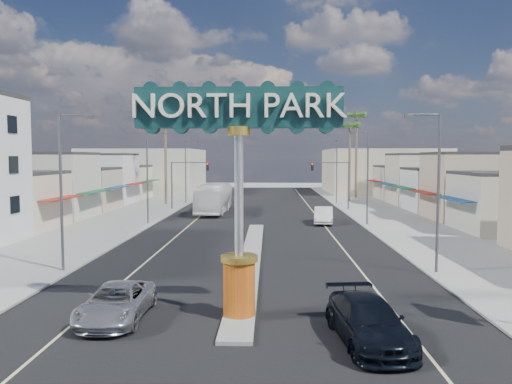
# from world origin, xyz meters

# --- Properties ---
(ground) EXTENTS (160.00, 160.00, 0.00)m
(ground) POSITION_xyz_m (0.00, 30.00, 0.00)
(ground) COLOR gray
(ground) RESTS_ON ground
(road) EXTENTS (20.00, 120.00, 0.01)m
(road) POSITION_xyz_m (0.00, 30.00, 0.01)
(road) COLOR black
(road) RESTS_ON ground
(median_island) EXTENTS (1.30, 30.00, 0.16)m
(median_island) POSITION_xyz_m (0.00, 14.00, 0.08)
(median_island) COLOR gray
(median_island) RESTS_ON ground
(sidewalk_left) EXTENTS (8.00, 120.00, 0.12)m
(sidewalk_left) POSITION_xyz_m (-14.00, 30.00, 0.06)
(sidewalk_left) COLOR gray
(sidewalk_left) RESTS_ON ground
(sidewalk_right) EXTENTS (8.00, 120.00, 0.12)m
(sidewalk_right) POSITION_xyz_m (14.00, 30.00, 0.06)
(sidewalk_right) COLOR gray
(sidewalk_right) RESTS_ON ground
(storefront_row_left) EXTENTS (12.00, 42.00, 6.00)m
(storefront_row_left) POSITION_xyz_m (-24.00, 43.00, 3.00)
(storefront_row_left) COLOR beige
(storefront_row_left) RESTS_ON ground
(storefront_row_right) EXTENTS (12.00, 42.00, 6.00)m
(storefront_row_right) POSITION_xyz_m (24.00, 43.00, 3.00)
(storefront_row_right) COLOR #B7B29E
(storefront_row_right) RESTS_ON ground
(backdrop_far_left) EXTENTS (20.00, 20.00, 8.00)m
(backdrop_far_left) POSITION_xyz_m (-22.00, 75.00, 4.00)
(backdrop_far_left) COLOR #B7B29E
(backdrop_far_left) RESTS_ON ground
(backdrop_far_right) EXTENTS (20.00, 20.00, 8.00)m
(backdrop_far_right) POSITION_xyz_m (22.00, 75.00, 4.00)
(backdrop_far_right) COLOR beige
(backdrop_far_right) RESTS_ON ground
(gateway_sign) EXTENTS (8.20, 1.50, 9.15)m
(gateway_sign) POSITION_xyz_m (0.00, 1.98, 5.93)
(gateway_sign) COLOR red
(gateway_sign) RESTS_ON median_island
(traffic_signal_left) EXTENTS (5.09, 0.45, 6.00)m
(traffic_signal_left) POSITION_xyz_m (-9.18, 43.99, 4.27)
(traffic_signal_left) COLOR #47474C
(traffic_signal_left) RESTS_ON ground
(traffic_signal_right) EXTENTS (5.09, 0.45, 6.00)m
(traffic_signal_right) POSITION_xyz_m (9.18, 43.99, 4.27)
(traffic_signal_right) COLOR #47474C
(traffic_signal_right) RESTS_ON ground
(streetlight_l_near) EXTENTS (2.03, 0.22, 9.00)m
(streetlight_l_near) POSITION_xyz_m (-10.43, 10.00, 5.07)
(streetlight_l_near) COLOR #47474C
(streetlight_l_near) RESTS_ON ground
(streetlight_l_mid) EXTENTS (2.03, 0.22, 9.00)m
(streetlight_l_mid) POSITION_xyz_m (-10.43, 30.00, 5.07)
(streetlight_l_mid) COLOR #47474C
(streetlight_l_mid) RESTS_ON ground
(streetlight_l_far) EXTENTS (2.03, 0.22, 9.00)m
(streetlight_l_far) POSITION_xyz_m (-10.43, 52.00, 5.07)
(streetlight_l_far) COLOR #47474C
(streetlight_l_far) RESTS_ON ground
(streetlight_r_near) EXTENTS (2.03, 0.22, 9.00)m
(streetlight_r_near) POSITION_xyz_m (10.43, 10.00, 5.07)
(streetlight_r_near) COLOR #47474C
(streetlight_r_near) RESTS_ON ground
(streetlight_r_mid) EXTENTS (2.03, 0.22, 9.00)m
(streetlight_r_mid) POSITION_xyz_m (10.43, 30.00, 5.07)
(streetlight_r_mid) COLOR #47474C
(streetlight_r_mid) RESTS_ON ground
(streetlight_r_far) EXTENTS (2.03, 0.22, 9.00)m
(streetlight_r_far) POSITION_xyz_m (10.43, 52.00, 5.07)
(streetlight_r_far) COLOR #47474C
(streetlight_r_far) RESTS_ON ground
(palm_left_far) EXTENTS (2.60, 2.60, 13.10)m
(palm_left_far) POSITION_xyz_m (-13.00, 50.00, 11.50)
(palm_left_far) COLOR brown
(palm_left_far) RESTS_ON ground
(palm_right_mid) EXTENTS (2.60, 2.60, 12.10)m
(palm_right_mid) POSITION_xyz_m (13.00, 56.00, 10.60)
(palm_right_mid) COLOR brown
(palm_right_mid) RESTS_ON ground
(palm_right_far) EXTENTS (2.60, 2.60, 14.10)m
(palm_right_far) POSITION_xyz_m (15.00, 62.00, 12.39)
(palm_right_far) COLOR brown
(palm_right_far) RESTS_ON ground
(suv_left) EXTENTS (2.41, 5.14, 1.42)m
(suv_left) POSITION_xyz_m (-4.95, 1.69, 0.71)
(suv_left) COLOR #B0AFB4
(suv_left) RESTS_ON ground
(suv_right) EXTENTS (2.80, 5.60, 1.56)m
(suv_right) POSITION_xyz_m (4.71, -0.54, 0.78)
(suv_right) COLOR black
(suv_right) RESTS_ON ground
(car_parked_right) EXTENTS (2.29, 5.20, 1.66)m
(car_parked_right) POSITION_xyz_m (6.55, 31.20, 0.83)
(car_parked_right) COLOR silver
(car_parked_right) RESTS_ON ground
(city_bus) EXTENTS (3.26, 12.37, 3.42)m
(city_bus) POSITION_xyz_m (-5.31, 40.65, 1.71)
(city_bus) COLOR white
(city_bus) RESTS_ON ground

